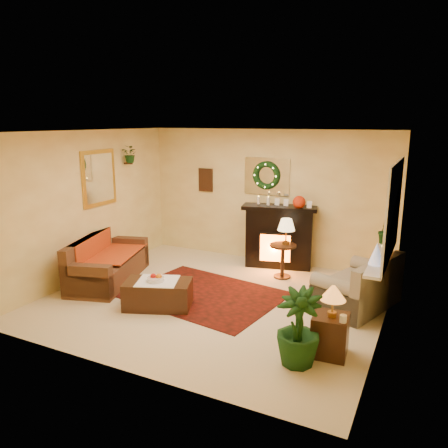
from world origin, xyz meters
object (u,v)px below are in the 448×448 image
at_px(end_table_square, 330,334).
at_px(coffee_table, 158,294).
at_px(sofa, 108,257).
at_px(fireplace, 279,239).
at_px(side_table_round, 283,260).
at_px(loveseat, 358,280).

bearing_deg(end_table_square, coffee_table, 174.99).
bearing_deg(sofa, fireplace, 23.50).
relative_size(side_table_round, end_table_square, 1.22).
bearing_deg(fireplace, loveseat, -49.61).
distance_m(fireplace, loveseat, 2.10).
height_order(fireplace, end_table_square, fireplace).
bearing_deg(loveseat, sofa, -149.62).
height_order(fireplace, side_table_round, fireplace).
bearing_deg(side_table_round, loveseat, -26.14).
bearing_deg(coffee_table, loveseat, 5.86).
relative_size(fireplace, end_table_square, 2.44).
bearing_deg(coffee_table, sofa, 137.45).
bearing_deg(loveseat, end_table_square, -72.36).
bearing_deg(fireplace, side_table_round, -77.34).
bearing_deg(end_table_square, loveseat, 88.39).
height_order(fireplace, coffee_table, fireplace).
height_order(loveseat, coffee_table, loveseat).
xyz_separation_m(side_table_round, coffee_table, (-1.26, -2.06, -0.11)).
distance_m(side_table_round, coffee_table, 2.42).
distance_m(fireplace, side_table_round, 0.65).
bearing_deg(fireplace, sofa, -152.92).
distance_m(loveseat, coffee_table, 3.02).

